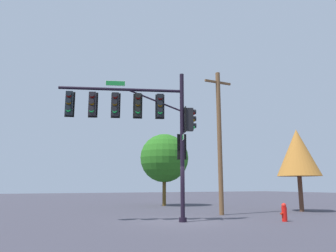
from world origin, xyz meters
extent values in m
plane|color=#3D3B46|center=(0.00, 0.00, 0.00)|extent=(120.00, 120.00, 0.00)
cylinder|color=black|center=(0.00, 0.00, 3.51)|extent=(0.20, 0.20, 7.02)
cylinder|color=black|center=(0.00, 0.00, 0.10)|extent=(0.36, 0.36, 0.20)
cylinder|color=black|center=(2.75, -0.99, 6.14)|extent=(5.54, 2.11, 0.14)
cylinder|color=black|center=(1.24, -0.44, 5.64)|extent=(2.53, 0.97, 1.07)
cube|color=black|center=(1.00, -0.36, 5.39)|extent=(0.43, 0.45, 1.10)
cube|color=black|center=(0.92, -0.54, 5.39)|extent=(0.42, 0.20, 1.22)
sphere|color=maroon|center=(1.07, -0.17, 5.73)|extent=(0.22, 0.22, 0.22)
cylinder|color=black|center=(1.10, -0.12, 5.78)|extent=(0.27, 0.22, 0.23)
sphere|color=#855607|center=(1.07, -0.17, 5.39)|extent=(0.22, 0.22, 0.22)
cylinder|color=black|center=(1.10, -0.12, 5.44)|extent=(0.27, 0.22, 0.23)
sphere|color=#20FF59|center=(1.07, -0.17, 5.05)|extent=(0.22, 0.22, 0.22)
cylinder|color=black|center=(1.10, -0.12, 5.10)|extent=(0.27, 0.22, 0.23)
cube|color=black|center=(2.00, -0.72, 5.39)|extent=(0.42, 0.44, 1.10)
cube|color=black|center=(1.93, -0.91, 5.39)|extent=(0.43, 0.18, 1.22)
sphere|color=maroon|center=(2.06, -0.53, 5.73)|extent=(0.22, 0.22, 0.22)
cylinder|color=black|center=(2.08, -0.47, 5.78)|extent=(0.26, 0.21, 0.23)
sphere|color=#855607|center=(2.06, -0.53, 5.39)|extent=(0.22, 0.22, 0.22)
cylinder|color=black|center=(2.08, -0.47, 5.44)|extent=(0.26, 0.21, 0.23)
sphere|color=#20FF59|center=(2.06, -0.53, 5.05)|extent=(0.22, 0.22, 0.22)
cylinder|color=black|center=(2.08, -0.47, 5.10)|extent=(0.26, 0.21, 0.23)
cube|color=black|center=(3.00, -1.08, 5.39)|extent=(0.43, 0.45, 1.10)
cube|color=black|center=(2.92, -1.26, 5.39)|extent=(0.42, 0.20, 1.22)
sphere|color=maroon|center=(3.07, -0.89, 5.73)|extent=(0.22, 0.22, 0.22)
cylinder|color=black|center=(3.10, -0.84, 5.78)|extent=(0.27, 0.22, 0.23)
sphere|color=#855607|center=(3.07, -0.89, 5.39)|extent=(0.22, 0.22, 0.22)
cylinder|color=black|center=(3.10, -0.84, 5.44)|extent=(0.27, 0.22, 0.23)
sphere|color=#20FF59|center=(3.07, -0.89, 5.05)|extent=(0.22, 0.22, 0.22)
cylinder|color=black|center=(3.10, -0.84, 5.10)|extent=(0.27, 0.22, 0.23)
cube|color=black|center=(4.00, -1.44, 5.39)|extent=(0.43, 0.45, 1.10)
cube|color=black|center=(3.92, -1.62, 5.39)|extent=(0.42, 0.20, 1.22)
sphere|color=maroon|center=(4.07, -1.25, 5.73)|extent=(0.22, 0.22, 0.22)
cylinder|color=black|center=(4.09, -1.20, 5.78)|extent=(0.27, 0.21, 0.23)
sphere|color=#855607|center=(4.07, -1.25, 5.39)|extent=(0.22, 0.22, 0.22)
cylinder|color=black|center=(4.09, -1.20, 5.44)|extent=(0.27, 0.21, 0.23)
sphere|color=#20FF59|center=(4.07, -1.25, 5.05)|extent=(0.22, 0.22, 0.22)
cylinder|color=black|center=(4.09, -1.20, 5.10)|extent=(0.27, 0.21, 0.23)
cube|color=black|center=(4.99, -1.80, 5.39)|extent=(0.41, 0.44, 1.10)
cube|color=black|center=(4.93, -1.99, 5.39)|extent=(0.43, 0.17, 1.22)
sphere|color=maroon|center=(5.06, -1.61, 5.73)|extent=(0.22, 0.22, 0.22)
cylinder|color=black|center=(5.07, -1.55, 5.78)|extent=(0.26, 0.20, 0.23)
sphere|color=#855607|center=(5.06, -1.61, 5.39)|extent=(0.22, 0.22, 0.22)
cylinder|color=black|center=(5.07, -1.55, 5.44)|extent=(0.26, 0.20, 0.23)
sphere|color=#20FF59|center=(5.06, -1.61, 5.05)|extent=(0.22, 0.22, 0.22)
cylinder|color=black|center=(5.07, -1.55, 5.10)|extent=(0.26, 0.20, 0.23)
cube|color=black|center=(-0.33, 0.12, 4.74)|extent=(0.45, 0.42, 1.10)
cube|color=black|center=(-0.14, 0.05, 4.74)|extent=(0.19, 0.43, 1.22)
sphere|color=maroon|center=(-0.52, 0.19, 5.08)|extent=(0.22, 0.22, 0.22)
cylinder|color=black|center=(-0.57, 0.21, 5.13)|extent=(0.21, 0.26, 0.23)
sphere|color=#855607|center=(-0.52, 0.19, 4.74)|extent=(0.22, 0.22, 0.22)
cylinder|color=black|center=(-0.57, 0.21, 4.79)|extent=(0.21, 0.26, 0.23)
sphere|color=#20FF59|center=(-0.52, 0.19, 4.40)|extent=(0.22, 0.22, 0.22)
cylinder|color=black|center=(-0.57, 0.21, 4.45)|extent=(0.21, 0.26, 0.23)
cube|color=black|center=(-0.12, -0.33, 3.44)|extent=(0.42, 0.45, 1.10)
cube|color=black|center=(-0.05, -0.14, 3.44)|extent=(0.43, 0.19, 1.22)
sphere|color=maroon|center=(-0.19, -0.52, 3.78)|extent=(0.22, 0.22, 0.22)
cylinder|color=black|center=(-0.21, -0.57, 3.83)|extent=(0.26, 0.21, 0.23)
sphere|color=#855607|center=(-0.19, -0.52, 3.44)|extent=(0.22, 0.22, 0.22)
cylinder|color=black|center=(-0.21, -0.57, 3.49)|extent=(0.26, 0.21, 0.23)
sphere|color=#20FF59|center=(-0.19, -0.52, 3.10)|extent=(0.22, 0.22, 0.22)
cylinder|color=black|center=(-0.21, -0.57, 3.15)|extent=(0.26, 0.21, 0.23)
cube|color=white|center=(3.02, -1.09, 6.44)|extent=(0.89, 0.34, 0.26)
cube|color=#1A7E32|center=(3.02, -1.09, 6.44)|extent=(0.86, 0.33, 0.22)
cube|color=white|center=(0.00, 0.00, 3.84)|extent=(0.34, 0.89, 0.26)
cube|color=#0E6F25|center=(0.00, 0.00, 3.84)|extent=(0.33, 0.86, 0.22)
cylinder|color=brown|center=(-3.66, -2.16, 4.19)|extent=(0.27, 0.27, 8.38)
cube|color=brown|center=(-3.66, -2.16, 7.78)|extent=(1.80, 0.14, 0.12)
cylinder|color=red|center=(-4.30, 1.88, 0.33)|extent=(0.24, 0.24, 0.65)
sphere|color=red|center=(-4.30, 1.88, 0.72)|extent=(0.22, 0.22, 0.22)
cylinder|color=red|center=(-4.15, 1.88, 0.36)|extent=(0.12, 0.10, 0.10)
cylinder|color=brown|center=(-4.25, -11.00, 1.09)|extent=(0.29, 0.29, 2.19)
sphere|color=#27691B|center=(-4.25, -11.00, 3.89)|extent=(4.01, 4.01, 4.01)
cylinder|color=#513324|center=(-9.65, -1.91, 1.11)|extent=(0.28, 0.28, 2.23)
cone|color=#B3712C|center=(-9.65, -1.91, 3.77)|extent=(2.77, 2.77, 3.08)
camera|label=1|loc=(7.18, 13.24, 1.63)|focal=34.29mm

